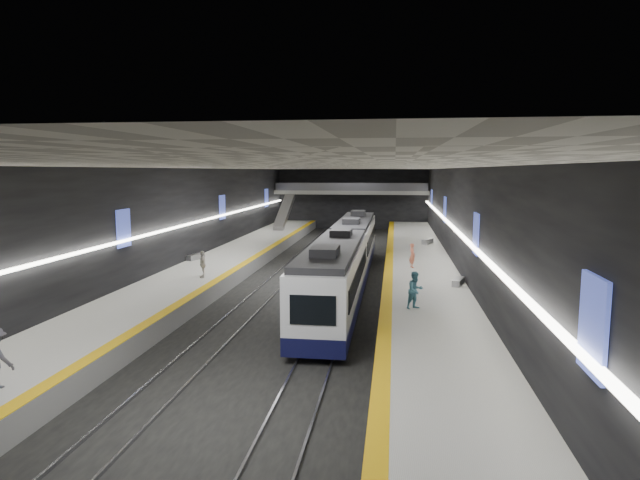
# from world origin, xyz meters

# --- Properties ---
(ground) EXTENTS (70.00, 70.00, 0.00)m
(ground) POSITION_xyz_m (0.00, 0.00, 0.00)
(ground) COLOR black
(ground) RESTS_ON ground
(ceiling) EXTENTS (20.00, 70.00, 0.04)m
(ceiling) POSITION_xyz_m (0.00, 0.00, 8.00)
(ceiling) COLOR beige
(ceiling) RESTS_ON wall_left
(wall_left) EXTENTS (0.04, 70.00, 8.00)m
(wall_left) POSITION_xyz_m (-10.00, 0.00, 4.00)
(wall_left) COLOR black
(wall_left) RESTS_ON ground
(wall_right) EXTENTS (0.04, 70.00, 8.00)m
(wall_right) POSITION_xyz_m (10.00, 0.00, 4.00)
(wall_right) COLOR black
(wall_right) RESTS_ON ground
(wall_back) EXTENTS (20.00, 0.04, 8.00)m
(wall_back) POSITION_xyz_m (0.00, 35.00, 4.00)
(wall_back) COLOR black
(wall_back) RESTS_ON ground
(platform_left) EXTENTS (5.00, 70.00, 1.00)m
(platform_left) POSITION_xyz_m (-7.50, 0.00, 0.50)
(platform_left) COLOR slate
(platform_left) RESTS_ON ground
(tile_surface_left) EXTENTS (5.00, 70.00, 0.02)m
(tile_surface_left) POSITION_xyz_m (-7.50, 0.00, 1.01)
(tile_surface_left) COLOR #B2B1AC
(tile_surface_left) RESTS_ON platform_left
(tactile_strip_left) EXTENTS (0.60, 70.00, 0.02)m
(tactile_strip_left) POSITION_xyz_m (-5.30, 0.00, 1.02)
(tactile_strip_left) COLOR #E3AA0B
(tactile_strip_left) RESTS_ON platform_left
(platform_right) EXTENTS (5.00, 70.00, 1.00)m
(platform_right) POSITION_xyz_m (7.50, 0.00, 0.50)
(platform_right) COLOR slate
(platform_right) RESTS_ON ground
(tile_surface_right) EXTENTS (5.00, 70.00, 0.02)m
(tile_surface_right) POSITION_xyz_m (7.50, 0.00, 1.01)
(tile_surface_right) COLOR #B2B1AC
(tile_surface_right) RESTS_ON platform_right
(tactile_strip_right) EXTENTS (0.60, 70.00, 0.02)m
(tactile_strip_right) POSITION_xyz_m (5.30, 0.00, 1.02)
(tactile_strip_right) COLOR #E3AA0B
(tactile_strip_right) RESTS_ON platform_right
(rails) EXTENTS (6.52, 70.00, 0.12)m
(rails) POSITION_xyz_m (-0.00, 0.00, 0.06)
(rails) COLOR gray
(rails) RESTS_ON ground
(train) EXTENTS (2.69, 30.04, 3.60)m
(train) POSITION_xyz_m (2.50, -1.58, 2.20)
(train) COLOR #0E0F35
(train) RESTS_ON ground
(ad_posters) EXTENTS (19.94, 53.50, 2.20)m
(ad_posters) POSITION_xyz_m (-0.00, 1.00, 4.50)
(ad_posters) COLOR #3E4DBA
(ad_posters) RESTS_ON wall_left
(cove_light_left) EXTENTS (0.25, 68.60, 0.12)m
(cove_light_left) POSITION_xyz_m (-9.80, 0.00, 3.80)
(cove_light_left) COLOR white
(cove_light_left) RESTS_ON wall_left
(cove_light_right) EXTENTS (0.25, 68.60, 0.12)m
(cove_light_right) POSITION_xyz_m (9.80, 0.00, 3.80)
(cove_light_right) COLOR white
(cove_light_right) RESTS_ON wall_right
(mezzanine_bridge) EXTENTS (20.00, 3.00, 1.50)m
(mezzanine_bridge) POSITION_xyz_m (0.00, 32.93, 5.04)
(mezzanine_bridge) COLOR gray
(mezzanine_bridge) RESTS_ON wall_left
(escalator) EXTENTS (1.20, 7.50, 3.92)m
(escalator) POSITION_xyz_m (-7.50, 26.00, 2.90)
(escalator) COLOR #99999E
(escalator) RESTS_ON platform_left
(bench_left_far) EXTENTS (0.95, 1.80, 0.42)m
(bench_left_far) POSITION_xyz_m (-9.50, 2.00, 1.21)
(bench_left_far) COLOR #99999E
(bench_left_far) RESTS_ON platform_left
(bench_right_near) EXTENTS (0.94, 1.72, 0.40)m
(bench_right_near) POSITION_xyz_m (9.50, -4.65, 1.20)
(bench_right_near) COLOR #99999E
(bench_right_near) RESTS_ON platform_right
(bench_right_far) EXTENTS (1.20, 1.86, 0.44)m
(bench_right_far) POSITION_xyz_m (8.76, 13.71, 1.22)
(bench_right_far) COLOR #99999E
(bench_right_far) RESTS_ON platform_right
(passenger_right_a) EXTENTS (0.60, 0.73, 1.72)m
(passenger_right_a) POSITION_xyz_m (6.93, 0.77, 1.86)
(passenger_right_a) COLOR #D36C4E
(passenger_right_a) RESTS_ON platform_right
(passenger_right_b) EXTENTS (1.16, 1.12, 1.88)m
(passenger_right_b) POSITION_xyz_m (6.72, -10.68, 1.94)
(passenger_right_b) COLOR teal
(passenger_right_b) RESTS_ON platform_right
(passenger_left_a) EXTENTS (0.77, 1.10, 1.73)m
(passenger_left_a) POSITION_xyz_m (-6.45, -4.66, 1.87)
(passenger_left_a) COLOR silver
(passenger_left_a) RESTS_ON platform_left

